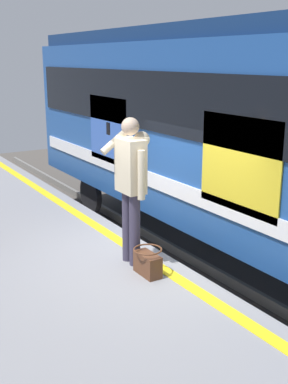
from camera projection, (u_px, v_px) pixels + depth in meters
ground_plane at (160, 307)px, 6.81m from camera, size 25.25×25.25×0.00m
platform at (0, 325)px, 5.55m from camera, size 16.83×4.47×0.86m
safety_line at (142, 255)px, 6.42m from camera, size 16.50×0.16×0.01m
track_rail_near at (230, 281)px, 7.45m from camera, size 21.88×0.08×0.16m
train_carriage at (235, 122)px, 7.87m from camera, size 9.73×2.92×3.75m
passenger at (131, 179)px, 5.92m from camera, size 0.57×0.55×1.87m
handbag at (148, 263)px, 5.82m from camera, size 0.39×0.35×0.34m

